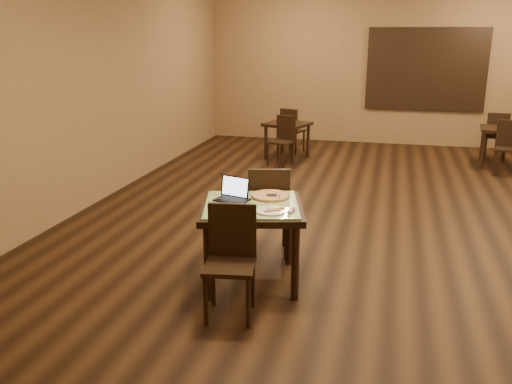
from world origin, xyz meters
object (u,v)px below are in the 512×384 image
(other_table_a_chair_near, at_px, (508,144))
(other_table_a_chair_far, at_px, (497,133))
(other_table_a, at_px, (502,134))
(other_table_b_chair_near, at_px, (283,137))
(chair_main_far, at_px, (269,206))
(pizza_pan, at_px, (270,197))
(chair_main_near, at_px, (231,254))
(laptop, at_px, (233,194))
(other_table_b, at_px, (287,129))
(tiled_table, at_px, (251,215))
(other_table_b_chair_far, at_px, (291,128))

(other_table_a_chair_near, distance_m, other_table_a_chair_far, 1.02)
(other_table_a, distance_m, other_table_a_chair_far, 0.52)
(other_table_b_chair_near, bearing_deg, other_table_a_chair_near, 24.69)
(chair_main_far, relative_size, other_table_a_chair_far, 1.10)
(chair_main_far, distance_m, pizza_pan, 0.45)
(chair_main_near, relative_size, other_table_a, 1.17)
(laptop, xyz_separation_m, other_table_b, (-0.48, 5.11, -0.26))
(pizza_pan, distance_m, other_table_a_chair_near, 5.62)
(other_table_a_chair_near, xyz_separation_m, other_table_b, (-3.76, 0.20, 0.06))
(laptop, relative_size, other_table_a_chair_near, 0.39)
(other_table_a_chair_near, xyz_separation_m, other_table_b_chair_near, (-3.73, -0.31, -0.01))
(other_table_b, bearing_deg, other_table_b_chair_near, -67.19)
(other_table_a_chair_near, relative_size, other_table_a_chair_far, 1.00)
(tiled_table, bearing_deg, other_table_b_chair_far, 82.44)
(tiled_table, height_order, pizza_pan, pizza_pan)
(other_table_b_chair_near, xyz_separation_m, other_table_b_chair_far, (-0.05, 1.02, 0.00))
(other_table_b_chair_far, bearing_deg, pizza_pan, 118.47)
(pizza_pan, bearing_deg, laptop, -156.03)
(laptop, distance_m, other_table_b_chair_near, 4.63)
(pizza_pan, bearing_deg, other_table_b_chair_far, 98.58)
(other_table_a, xyz_separation_m, other_table_b_chair_far, (-3.77, 0.19, -0.07))
(tiled_table, height_order, chair_main_near, chair_main_near)
(other_table_b, height_order, other_table_b_chair_far, other_table_b_chair_far)
(chair_main_far, bearing_deg, pizza_pan, 90.32)
(other_table_b_chair_near, bearing_deg, other_table_b_chair_far, 112.81)
(laptop, bearing_deg, pizza_pan, 40.08)
(laptop, bearing_deg, chair_main_near, -59.22)
(chair_main_near, relative_size, chair_main_far, 0.96)
(laptop, xyz_separation_m, other_table_a_chair_far, (3.26, 5.93, -0.32))
(pizza_pan, relative_size, other_table_a_chair_near, 0.42)
(chair_main_far, bearing_deg, laptop, 52.62)
(other_table_a, relative_size, other_table_b_chair_far, 0.92)
(laptop, relative_size, pizza_pan, 0.93)
(laptop, height_order, other_table_a, laptop)
(chair_main_near, xyz_separation_m, pizza_pan, (0.13, 0.86, 0.24))
(tiled_table, xyz_separation_m, other_table_a, (3.07, 5.52, -0.10))
(tiled_table, xyz_separation_m, pizza_pan, (0.12, 0.24, 0.11))
(pizza_pan, bearing_deg, other_table_a, 60.82)
(chair_main_far, bearing_deg, chair_main_near, 74.10)
(other_table_a_chair_near, height_order, other_table_b_chair_far, other_table_a_chair_near)
(chair_main_near, height_order, other_table_a_chair_near, chair_main_near)
(chair_main_far, bearing_deg, other_table_a, -136.22)
(chair_main_near, bearing_deg, other_table_a, 54.73)
(laptop, relative_size, other_table_a, 0.44)
(other_table_b_chair_far, bearing_deg, other_table_a, -163.03)
(laptop, distance_m, other_table_b, 5.14)
(other_table_a_chair_far, relative_size, other_table_b, 0.96)
(chair_main_far, distance_m, laptop, 0.63)
(other_table_b, bearing_deg, chair_main_far, -61.42)
(chair_main_far, xyz_separation_m, other_table_a, (3.05, 4.90, 0.02))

